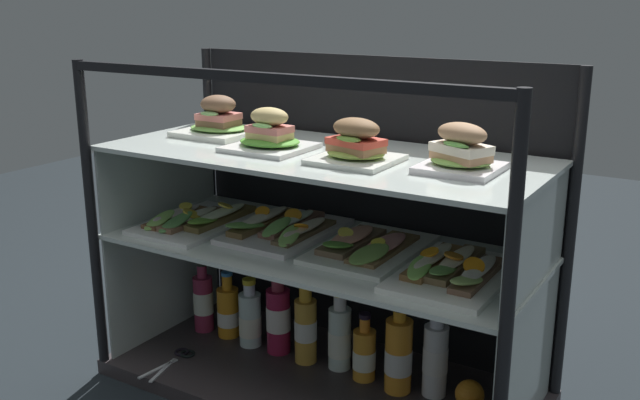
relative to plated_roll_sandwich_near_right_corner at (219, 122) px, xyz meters
name	(u,v)px	position (x,y,z in m)	size (l,w,h in m)	color
ground_plane	(320,391)	(0.37, -0.05, -0.72)	(6.00, 6.00, 0.02)	black
case_base_deck	(320,381)	(0.37, -0.05, -0.68)	(1.18, 0.53, 0.04)	#332C2E
case_frame	(351,207)	(0.37, 0.11, -0.22)	(1.18, 0.53, 0.89)	black
riser_lower_tier	(320,314)	(0.37, -0.05, -0.48)	(1.12, 0.47, 0.36)	silver
shelf_lower_glass	(320,248)	(0.37, -0.05, -0.29)	(1.14, 0.49, 0.01)	silver
riser_upper_tier	(320,202)	(0.37, -0.05, -0.17)	(1.12, 0.47, 0.24)	silver
shelf_upper_glass	(320,155)	(0.37, -0.05, -0.04)	(1.14, 0.49, 0.01)	silver
plated_roll_sandwich_near_right_corner	(219,122)	(0.00, 0.00, 0.00)	(0.21, 0.21, 0.11)	white
plated_roll_sandwich_right_of_center	(270,136)	(0.24, -0.09, 0.00)	(0.20, 0.20, 0.11)	white
plated_roll_sandwich_mid_left	(356,145)	(0.50, -0.10, 0.00)	(0.19, 0.19, 0.11)	white
plated_roll_sandwich_far_left	(461,152)	(0.75, -0.06, 0.00)	(0.17, 0.17, 0.11)	white
open_sandwich_tray_far_right	(197,219)	(-0.02, -0.09, -0.27)	(0.23, 0.36, 0.06)	white
open_sandwich_tray_near_right_corner	(283,228)	(0.24, -0.03, -0.27)	(0.23, 0.36, 0.06)	white
open_sandwich_tray_mid_left	(367,246)	(0.50, -0.04, -0.27)	(0.23, 0.36, 0.06)	white
open_sandwich_tray_far_left	(454,270)	(0.75, -0.08, -0.27)	(0.23, 0.36, 0.06)	white
juice_bottle_front_fourth	(203,301)	(-0.09, 0.00, -0.57)	(0.06, 0.06, 0.23)	#902745
juice_bottle_back_center	(228,312)	(0.00, 0.01, -0.59)	(0.07, 0.07, 0.21)	orange
juice_bottle_tucked_behind	(250,319)	(0.10, -0.01, -0.58)	(0.07, 0.07, 0.21)	white
juice_bottle_front_left_end	(278,318)	(0.19, 0.00, -0.56)	(0.07, 0.07, 0.25)	maroon
juice_bottle_front_middle	(306,328)	(0.29, -0.01, -0.56)	(0.06, 0.06, 0.24)	gold
juice_bottle_front_second	(340,337)	(0.40, 0.01, -0.57)	(0.07, 0.07, 0.23)	white
juice_bottle_front_right_end	(364,354)	(0.48, -0.01, -0.59)	(0.06, 0.06, 0.19)	orange
juice_bottle_back_left	(398,355)	(0.59, -0.02, -0.56)	(0.07, 0.07, 0.24)	orange
juice_bottle_back_right	(435,358)	(0.68, 0.02, -0.56)	(0.07, 0.07, 0.24)	white
orange_fruit_beside_bottles	(470,394)	(0.78, 0.00, -0.63)	(0.07, 0.07, 0.07)	orange
kitchen_scissors	(179,357)	(-0.03, -0.19, -0.66)	(0.07, 0.20, 0.01)	silver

